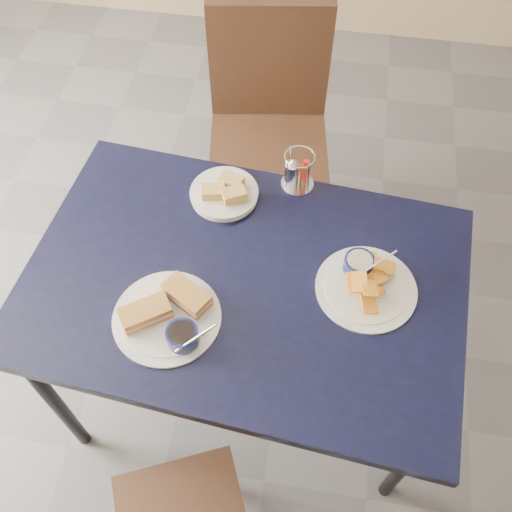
% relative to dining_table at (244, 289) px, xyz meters
% --- Properties ---
extents(ground, '(6.00, 6.00, 0.00)m').
position_rel_dining_table_xyz_m(ground, '(0.13, -0.08, -0.69)').
color(ground, '#515056').
rests_on(ground, ground).
extents(dining_table, '(1.38, 0.99, 0.75)m').
position_rel_dining_table_xyz_m(dining_table, '(0.00, 0.00, 0.00)').
color(dining_table, black).
rests_on(dining_table, ground).
extents(chair_far, '(0.55, 0.53, 1.02)m').
position_rel_dining_table_xyz_m(chair_far, '(-0.04, 0.90, -0.11)').
color(chair_far, black).
rests_on(chair_far, ground).
extents(sandwich_plate, '(0.32, 0.31, 0.12)m').
position_rel_dining_table_xyz_m(sandwich_plate, '(-0.18, -0.17, 0.08)').
color(sandwich_plate, white).
rests_on(sandwich_plate, dining_table).
extents(plantain_plate, '(0.30, 0.30, 0.12)m').
position_rel_dining_table_xyz_m(plantain_plate, '(0.35, 0.04, 0.08)').
color(plantain_plate, white).
rests_on(plantain_plate, dining_table).
extents(bread_basket, '(0.22, 0.22, 0.07)m').
position_rel_dining_table_xyz_m(bread_basket, '(-0.12, 0.31, 0.08)').
color(bread_basket, white).
rests_on(bread_basket, dining_table).
extents(condiment_caddy, '(0.11, 0.11, 0.14)m').
position_rel_dining_table_xyz_m(condiment_caddy, '(0.11, 0.40, 0.12)').
color(condiment_caddy, silver).
rests_on(condiment_caddy, dining_table).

